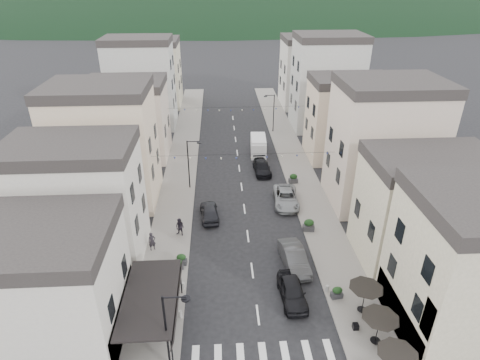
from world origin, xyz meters
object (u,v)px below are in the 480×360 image
object	(u,v)px
parked_car_e	(209,212)
delivery_van	(258,145)
parked_car_b	(294,258)
parked_car_d	(262,167)
parked_car_c	(286,198)
pedestrian_b	(180,227)
pedestrian_a	(152,241)
parked_car_a	(292,291)

from	to	relation	value
parked_car_e	delivery_van	world-z (taller)	delivery_van
parked_car_b	delivery_van	xyz separation A→B (m)	(-0.73, 24.38, 0.38)
parked_car_d	delivery_van	world-z (taller)	delivery_van
parked_car_c	pedestrian_b	bearing A→B (deg)	-150.35
parked_car_c	pedestrian_a	size ratio (longest dim) A/B	3.10
parked_car_b	delivery_van	distance (m)	24.39
parked_car_a	pedestrian_a	bearing A→B (deg)	147.02
parked_car_b	pedestrian_a	bearing A→B (deg)	160.93
parked_car_a	delivery_van	xyz separation A→B (m)	(0.13, 28.29, 0.43)
parked_car_c	pedestrian_a	bearing A→B (deg)	-147.01
parked_car_b	pedestrian_a	distance (m)	12.82
parked_car_d	pedestrian_a	bearing A→B (deg)	-130.08
parked_car_d	parked_car_b	bearing A→B (deg)	-90.35
parked_car_b	parked_car_c	xyz separation A→B (m)	(0.94, 10.40, -0.06)
parked_car_b	pedestrian_a	world-z (taller)	pedestrian_a
parked_car_a	pedestrian_b	xyz separation A→B (m)	(-9.29, 8.90, 0.25)
parked_car_d	parked_car_e	world-z (taller)	parked_car_e
delivery_van	parked_car_d	bearing A→B (deg)	-87.80
pedestrian_b	delivery_van	bearing A→B (deg)	90.62
parked_car_a	pedestrian_b	world-z (taller)	pedestrian_b
parked_car_c	parked_car_e	distance (m)	8.66
parked_car_c	pedestrian_b	distance (m)	12.34
parked_car_d	parked_car_e	size ratio (longest dim) A/B	1.09
delivery_van	pedestrian_b	xyz separation A→B (m)	(-9.42, -19.39, -0.18)
parked_car_a	parked_car_b	xyz separation A→B (m)	(0.86, 3.91, 0.05)
delivery_van	pedestrian_a	xyz separation A→B (m)	(-11.77, -21.53, -0.19)
delivery_van	pedestrian_b	world-z (taller)	delivery_van
delivery_van	parked_car_a	bearing A→B (deg)	-86.87
parked_car_e	parked_car_c	bearing A→B (deg)	-169.85
parked_car_d	delivery_van	size ratio (longest dim) A/B	0.91
parked_car_e	pedestrian_a	size ratio (longest dim) A/B	2.45
parked_car_a	parked_car_d	world-z (taller)	parked_car_a
parked_car_c	delivery_van	xyz separation A→B (m)	(-1.67, 13.98, 0.43)
parked_car_a	parked_car_b	distance (m)	4.01
parked_car_c	parked_car_a	bearing A→B (deg)	-93.51
delivery_van	parked_car_b	bearing A→B (deg)	-84.90
pedestrian_a	pedestrian_b	bearing A→B (deg)	19.05
parked_car_c	parked_car_d	bearing A→B (deg)	106.54
parked_car_d	pedestrian_a	size ratio (longest dim) A/B	2.66
parked_car_e	parked_car_d	bearing A→B (deg)	-128.23
parked_car_d	pedestrian_b	bearing A→B (deg)	-128.02
parked_car_a	parked_car_e	size ratio (longest dim) A/B	1.04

